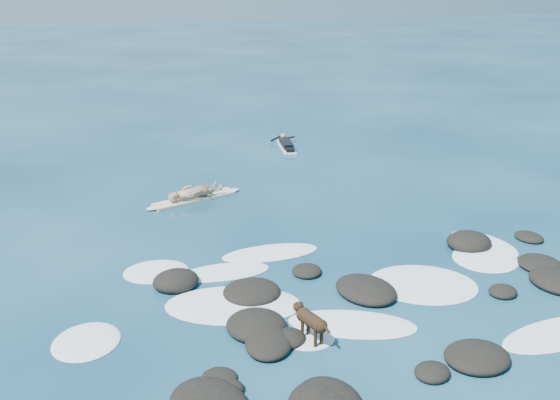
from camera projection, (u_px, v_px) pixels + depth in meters
name	position (u px, v px, depth m)	size (l,w,h in m)	color
ground	(336.00, 285.00, 15.87)	(160.00, 160.00, 0.00)	#0A2642
reef_rocks	(363.00, 321.00, 14.06)	(12.30, 7.34, 0.56)	black
breaking_foam	(342.00, 289.00, 15.68)	(13.03, 7.02, 0.12)	white
standing_surfer_rig	(193.00, 178.00, 21.31)	(3.48, 1.59, 2.04)	beige
paddling_surfer_rig	(286.00, 145.00, 27.75)	(1.15, 2.59, 0.45)	white
dog	(310.00, 320.00, 13.32)	(0.62, 1.21, 0.80)	black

